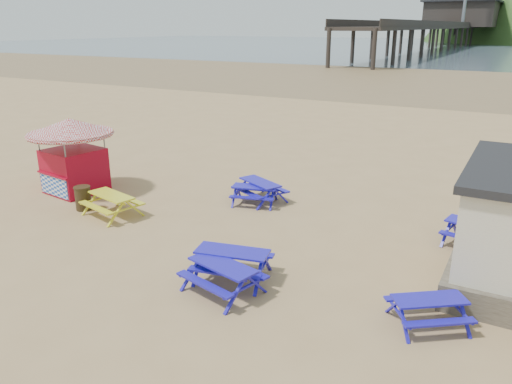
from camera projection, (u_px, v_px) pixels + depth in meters
The scene contains 12 objects.
ground at pixel (231, 233), 16.51m from camera, with size 400.00×400.00×0.00m, color tan.
wet_sand at pixel (462, 80), 62.18m from camera, with size 400.00×400.00×0.00m, color olive.
picnic_table_blue_a at pixel (255, 195), 19.08m from camera, with size 2.00×1.77×0.71m.
picnic_table_blue_b at pixel (260, 191), 19.41m from camera, with size 2.34×2.17×0.78m.
picnic_table_blue_c at pixel (476, 235), 15.35m from camera, with size 2.08×1.79×0.77m.
picnic_table_blue_d at pixel (232, 264), 13.42m from camera, with size 2.25×1.96×0.82m.
picnic_table_blue_e at pixel (223, 278), 12.73m from camera, with size 2.19×1.92×0.79m.
picnic_table_blue_f at pixel (428, 312), 11.32m from camera, with size 2.10×2.03×0.69m.
picnic_table_yellow at pixel (112, 205), 17.87m from camera, with size 2.22×1.94×0.80m.
ice_cream_kiosk at pixel (72, 146), 20.00m from camera, with size 3.83×3.83×3.04m.
litter_bin at pixel (83, 198), 18.45m from camera, with size 0.61×0.61×0.89m.
pier at pixel (458, 29), 171.01m from camera, with size 24.00×220.00×39.29m.
Camera 1 is at (8.08, -12.94, 6.52)m, focal length 35.00 mm.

